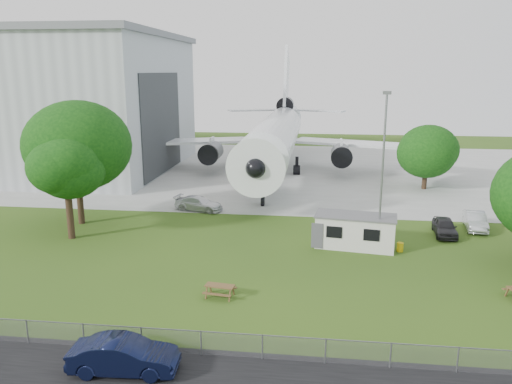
# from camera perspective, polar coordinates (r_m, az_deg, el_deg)

# --- Properties ---
(ground) EXTENTS (160.00, 160.00, 0.00)m
(ground) POSITION_cam_1_polar(r_m,az_deg,el_deg) (33.81, 0.79, -9.89)
(ground) COLOR #42631A
(concrete_apron) EXTENTS (120.00, 46.00, 0.03)m
(concrete_apron) POSITION_cam_1_polar(r_m,az_deg,el_deg) (70.20, 4.12, 2.56)
(concrete_apron) COLOR #B7B7B2
(concrete_apron) RESTS_ON ground
(hangar) EXTENTS (43.00, 31.00, 18.55)m
(hangar) POSITION_cam_1_polar(r_m,az_deg,el_deg) (78.62, -25.09, 9.42)
(hangar) COLOR #B2B7BC
(hangar) RESTS_ON ground
(airliner) EXTENTS (46.36, 47.73, 17.69)m
(airliner) POSITION_cam_1_polar(r_m,az_deg,el_deg) (67.38, 2.40, 6.64)
(airliner) COLOR white
(airliner) RESTS_ON ground
(site_cabin) EXTENTS (6.91, 3.56, 2.62)m
(site_cabin) POSITION_cam_1_polar(r_m,az_deg,el_deg) (39.91, 11.29, -4.40)
(site_cabin) COLOR silver
(site_cabin) RESTS_ON ground
(picnic_west) EXTENTS (1.99, 1.73, 0.76)m
(picnic_west) POSITION_cam_1_polar(r_m,az_deg,el_deg) (31.42, -4.14, -11.84)
(picnic_west) COLOR brown
(picnic_west) RESTS_ON ground
(fence) EXTENTS (58.00, 0.04, 1.30)m
(fence) POSITION_cam_1_polar(r_m,az_deg,el_deg) (25.45, -1.63, -18.41)
(fence) COLOR gray
(fence) RESTS_ON ground
(lamp_mast) EXTENTS (0.16, 0.16, 12.00)m
(lamp_mast) POSITION_cam_1_polar(r_m,az_deg,el_deg) (38.09, 14.22, 1.87)
(lamp_mast) COLOR slate
(lamp_mast) RESTS_ON ground
(tree_west_big) EXTENTS (9.32, 9.32, 11.99)m
(tree_west_big) POSITION_cam_1_polar(r_m,az_deg,el_deg) (46.72, -19.97, 5.24)
(tree_west_big) COLOR #382619
(tree_west_big) RESTS_ON ground
(tree_west_small) EXTENTS (6.38, 6.38, 9.05)m
(tree_west_small) POSITION_cam_1_polar(r_m,az_deg,el_deg) (42.90, -20.92, 2.47)
(tree_west_small) COLOR #382619
(tree_west_small) RESTS_ON ground
(tree_far_apron) EXTENTS (6.83, 6.83, 7.93)m
(tree_far_apron) POSITION_cam_1_polar(r_m,az_deg,el_deg) (61.00, 18.94, 4.45)
(tree_far_apron) COLOR #382619
(tree_far_apron) RESTS_ON ground
(car_centre_sedan) EXTENTS (5.06, 2.02, 1.64)m
(car_centre_sedan) POSITION_cam_1_polar(r_m,az_deg,el_deg) (24.77, -14.86, -17.66)
(car_centre_sedan) COLOR black
(car_centre_sedan) RESTS_ON ground
(car_ne_hatch) EXTENTS (2.01, 4.37, 1.45)m
(car_ne_hatch) POSITION_cam_1_polar(r_m,az_deg,el_deg) (44.98, 20.76, -3.76)
(car_ne_hatch) COLOR black
(car_ne_hatch) RESTS_ON ground
(car_ne_sedan) EXTENTS (2.17, 4.70, 1.49)m
(car_ne_sedan) POSITION_cam_1_polar(r_m,az_deg,el_deg) (47.70, 23.77, -3.04)
(car_ne_sedan) COLOR #BABDC2
(car_ne_sedan) RESTS_ON ground
(car_apron_van) EXTENTS (5.15, 2.93, 1.41)m
(car_apron_van) POSITION_cam_1_polar(r_m,az_deg,el_deg) (49.78, -6.56, -1.33)
(car_apron_van) COLOR silver
(car_apron_van) RESTS_ON ground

